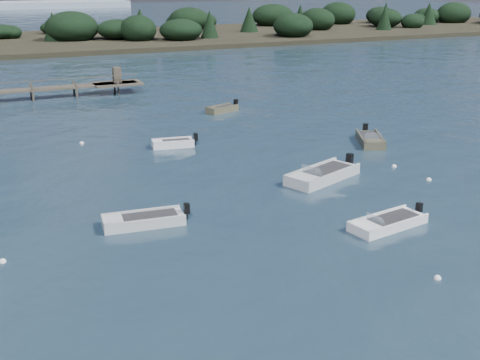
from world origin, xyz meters
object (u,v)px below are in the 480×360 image
dinghy_mid_white_b (322,177)px  dinghy_mid_grey (143,222)px  dinghy_mid_white_a (387,224)px  dinghy_extra_a (370,141)px  tender_far_grey_b (222,110)px  tender_far_white (173,145)px

dinghy_mid_white_b → dinghy_mid_grey: 12.13m
dinghy_mid_white_a → dinghy_mid_grey: dinghy_mid_grey is taller
dinghy_extra_a → tender_far_grey_b: bearing=112.0°
dinghy_mid_grey → tender_far_grey_b: tender_far_grey_b is taller
dinghy_mid_white_b → tender_far_grey_b: (1.80, 20.16, -0.02)m
dinghy_mid_white_b → dinghy_mid_white_a: dinghy_mid_white_b is taller
dinghy_mid_grey → tender_far_grey_b: size_ratio=1.28×
dinghy_extra_a → dinghy_mid_grey: bearing=-157.6°
dinghy_mid_white_b → tender_far_grey_b: bearing=84.9°
dinghy_mid_white_a → dinghy_extra_a: (8.57, 13.29, 0.04)m
tender_far_white → dinghy_extra_a: size_ratio=0.78×
dinghy_mid_white_b → dinghy_mid_grey: bearing=-168.8°
dinghy_mid_grey → tender_far_grey_b: 26.36m
dinghy_mid_grey → dinghy_extra_a: dinghy_extra_a is taller
dinghy_mid_white_a → dinghy_extra_a: size_ratio=1.04×
tender_far_grey_b → tender_far_white: bearing=-129.8°
dinghy_mid_white_b → tender_far_white: (-6.01, 10.79, -0.02)m
dinghy_mid_white_b → dinghy_extra_a: (7.65, 5.69, -0.01)m
tender_far_white → dinghy_mid_grey: tender_far_white is taller
dinghy_mid_grey → tender_far_white: bearing=65.9°
dinghy_mid_white_a → dinghy_mid_grey: 12.17m
dinghy_mid_white_b → dinghy_extra_a: bearing=36.6°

